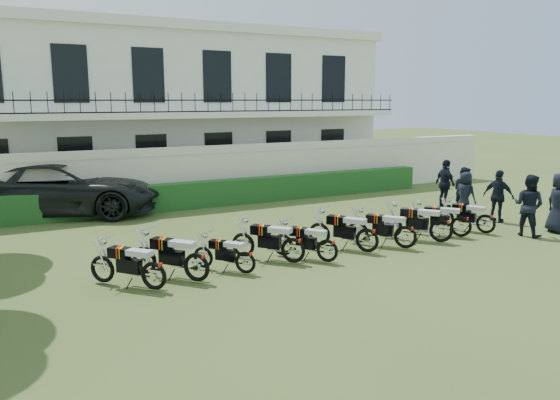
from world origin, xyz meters
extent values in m
plane|color=#3A4F1F|center=(0.00, 0.00, 0.00)|extent=(100.00, 100.00, 0.00)
cube|color=#F0E6CA|center=(0.00, 8.00, 1.00)|extent=(30.00, 0.30, 2.00)
cube|color=#F0E6CA|center=(0.00, 8.00, 2.15)|extent=(30.00, 0.35, 0.30)
cube|color=#1C4E1E|center=(1.00, 7.20, 0.50)|extent=(18.00, 0.60, 1.00)
cube|color=white|center=(0.00, 14.00, 3.50)|extent=(20.00, 8.00, 7.00)
cube|color=white|center=(0.00, 14.00, 7.20)|extent=(20.40, 8.40, 0.40)
cube|color=white|center=(0.00, 9.30, 3.50)|extent=(20.00, 1.40, 0.25)
cube|color=black|center=(0.00, 8.65, 4.10)|extent=(20.00, 0.05, 0.05)
cube|color=black|center=(0.00, 8.65, 3.65)|extent=(20.00, 0.05, 0.05)
cube|color=black|center=(-4.50, 10.02, 1.60)|extent=(1.30, 0.12, 2.20)
cube|color=black|center=(-4.50, 10.02, 5.10)|extent=(1.30, 0.12, 2.20)
cube|color=black|center=(-1.50, 10.02, 1.60)|extent=(1.30, 0.12, 2.20)
cube|color=black|center=(-1.50, 10.02, 5.10)|extent=(1.30, 0.12, 2.20)
cube|color=black|center=(1.50, 10.02, 1.60)|extent=(1.30, 0.12, 2.20)
cube|color=black|center=(1.50, 10.02, 5.10)|extent=(1.30, 0.12, 2.20)
cube|color=black|center=(4.50, 10.02, 1.60)|extent=(1.30, 0.12, 2.20)
cube|color=black|center=(4.50, 10.02, 5.10)|extent=(1.30, 0.12, 2.20)
cube|color=black|center=(7.50, 10.02, 1.60)|extent=(1.30, 0.12, 2.20)
cube|color=black|center=(7.50, 10.02, 5.10)|extent=(1.30, 0.12, 2.20)
torus|color=black|center=(-4.04, -1.84, 0.31)|extent=(0.49, 0.54, 0.64)
torus|color=black|center=(-4.94, -0.82, 0.31)|extent=(0.49, 0.54, 0.64)
cube|color=black|center=(-4.45, -1.37, 0.47)|extent=(0.52, 0.56, 0.31)
cube|color=black|center=(-4.61, -1.19, 0.75)|extent=(0.52, 0.53, 0.23)
cube|color=red|center=(-4.61, -1.19, 0.76)|extent=(0.21, 0.29, 0.24)
cube|color=#E6B10C|center=(-4.57, -1.23, 0.76)|extent=(0.18, 0.27, 0.24)
cube|color=beige|center=(-4.26, -1.58, 0.80)|extent=(0.57, 0.60, 0.13)
cylinder|color=silver|center=(-4.83, -0.94, 1.07)|extent=(0.49, 0.44, 0.03)
torus|color=black|center=(-3.02, -1.79, 0.33)|extent=(0.50, 0.59, 0.67)
torus|color=black|center=(-3.93, -0.68, 0.33)|extent=(0.50, 0.59, 0.67)
cube|color=black|center=(-3.44, -1.28, 0.50)|extent=(0.54, 0.60, 0.33)
cube|color=black|center=(-3.60, -1.08, 0.80)|extent=(0.54, 0.57, 0.24)
cube|color=red|center=(-3.60, -1.08, 0.81)|extent=(0.23, 0.30, 0.25)
cube|color=#E6B10C|center=(-3.56, -1.14, 0.81)|extent=(0.20, 0.28, 0.25)
cube|color=beige|center=(-3.25, -1.51, 0.84)|extent=(0.59, 0.64, 0.13)
cylinder|color=silver|center=(-3.83, -0.81, 1.13)|extent=(0.54, 0.45, 0.03)
torus|color=black|center=(-1.88, -1.65, 0.27)|extent=(0.41, 0.47, 0.54)
torus|color=black|center=(-2.62, -0.76, 0.27)|extent=(0.41, 0.47, 0.54)
cube|color=black|center=(-2.22, -1.24, 0.40)|extent=(0.44, 0.48, 0.27)
cube|color=black|center=(-2.35, -1.08, 0.64)|extent=(0.43, 0.46, 0.20)
cube|color=red|center=(-2.35, -1.08, 0.65)|extent=(0.18, 0.24, 0.20)
cube|color=#E6B10C|center=(-2.32, -1.12, 0.65)|extent=(0.16, 0.23, 0.20)
cube|color=beige|center=(-2.07, -1.42, 0.68)|extent=(0.48, 0.51, 0.11)
cylinder|color=silver|center=(-2.53, -0.86, 0.91)|extent=(0.43, 0.36, 0.03)
torus|color=black|center=(-0.37, -1.52, 0.32)|extent=(0.50, 0.57, 0.66)
torus|color=black|center=(-1.28, -0.45, 0.32)|extent=(0.50, 0.57, 0.66)
cube|color=black|center=(-0.79, -1.03, 0.49)|extent=(0.53, 0.58, 0.32)
cube|color=black|center=(-0.95, -0.84, 0.78)|extent=(0.53, 0.55, 0.24)
cube|color=red|center=(-0.95, -0.84, 0.79)|extent=(0.22, 0.30, 0.25)
cube|color=#E6B10C|center=(-0.91, -0.89, 0.79)|extent=(0.19, 0.28, 0.25)
cube|color=beige|center=(-0.60, -1.25, 0.82)|extent=(0.58, 0.62, 0.13)
cylinder|color=silver|center=(-1.17, -0.57, 1.10)|extent=(0.52, 0.44, 0.03)
torus|color=black|center=(0.35, -1.85, 0.29)|extent=(0.41, 0.54, 0.60)
torus|color=black|center=(-0.38, -0.81, 0.29)|extent=(0.41, 0.54, 0.60)
cube|color=black|center=(0.01, -1.37, 0.44)|extent=(0.45, 0.54, 0.29)
cube|color=black|center=(-0.12, -1.19, 0.71)|extent=(0.46, 0.51, 0.22)
cube|color=red|center=(-0.12, -1.19, 0.72)|extent=(0.22, 0.26, 0.23)
cube|color=#E6B10C|center=(-0.08, -1.23, 0.72)|extent=(0.19, 0.24, 0.23)
cube|color=beige|center=(0.16, -1.59, 0.75)|extent=(0.50, 0.58, 0.12)
cylinder|color=silver|center=(-0.30, -0.93, 1.00)|extent=(0.50, 0.36, 0.03)
torus|color=black|center=(1.82, -1.67, 0.33)|extent=(0.45, 0.62, 0.67)
torus|color=black|center=(1.04, -0.48, 0.33)|extent=(0.45, 0.62, 0.67)
cube|color=black|center=(1.46, -1.12, 0.49)|extent=(0.50, 0.61, 0.33)
cube|color=black|center=(1.32, -0.91, 0.79)|extent=(0.51, 0.57, 0.24)
cube|color=red|center=(1.32, -0.91, 0.80)|extent=(0.25, 0.29, 0.25)
cube|color=#E6B10C|center=(1.36, -0.96, 0.80)|extent=(0.22, 0.27, 0.25)
cube|color=beige|center=(1.62, -1.37, 0.84)|extent=(0.55, 0.65, 0.13)
cylinder|color=silver|center=(1.13, -0.61, 1.12)|extent=(0.57, 0.39, 0.03)
torus|color=black|center=(3.04, -1.79, 0.32)|extent=(0.47, 0.57, 0.65)
torus|color=black|center=(2.20, -0.70, 0.32)|extent=(0.47, 0.57, 0.65)
cube|color=black|center=(2.65, -1.29, 0.48)|extent=(0.51, 0.58, 0.32)
cube|color=black|center=(2.50, -1.10, 0.76)|extent=(0.51, 0.55, 0.23)
cube|color=red|center=(2.50, -1.10, 0.77)|extent=(0.22, 0.29, 0.24)
cube|color=#E6B10C|center=(2.54, -1.15, 0.77)|extent=(0.20, 0.27, 0.24)
cube|color=beige|center=(2.82, -1.51, 0.80)|extent=(0.56, 0.62, 0.13)
cylinder|color=silver|center=(2.29, -0.83, 1.08)|extent=(0.52, 0.41, 0.03)
torus|color=black|center=(4.45, -1.76, 0.33)|extent=(0.52, 0.58, 0.68)
torus|color=black|center=(3.51, -0.66, 0.33)|extent=(0.52, 0.58, 0.68)
cube|color=black|center=(4.01, -1.25, 0.50)|extent=(0.55, 0.60, 0.33)
cube|color=black|center=(3.85, -1.06, 0.80)|extent=(0.55, 0.57, 0.25)
cube|color=red|center=(3.85, -1.06, 0.82)|extent=(0.23, 0.31, 0.26)
cube|color=#E6B10C|center=(3.89, -1.11, 0.82)|extent=(0.20, 0.29, 0.26)
cube|color=beige|center=(4.21, -1.48, 0.85)|extent=(0.60, 0.64, 0.13)
cylinder|color=silver|center=(3.62, -0.78, 1.14)|extent=(0.53, 0.46, 0.03)
torus|color=black|center=(5.41, -1.53, 0.31)|extent=(0.48, 0.54, 0.63)
torus|color=black|center=(4.53, -0.50, 0.31)|extent=(0.48, 0.54, 0.63)
cube|color=black|center=(5.00, -1.06, 0.47)|extent=(0.51, 0.55, 0.31)
cube|color=black|center=(4.85, -0.88, 0.75)|extent=(0.51, 0.53, 0.23)
cube|color=red|center=(4.85, -0.88, 0.76)|extent=(0.21, 0.28, 0.24)
cube|color=#E6B10C|center=(4.89, -0.92, 0.76)|extent=(0.18, 0.27, 0.24)
cube|color=beige|center=(5.18, -1.27, 0.79)|extent=(0.56, 0.59, 0.12)
cylinder|color=silver|center=(4.63, -0.62, 1.06)|extent=(0.49, 0.43, 0.03)
torus|color=black|center=(6.27, -1.63, 0.30)|extent=(0.34, 0.58, 0.60)
torus|color=black|center=(5.71, -0.47, 0.30)|extent=(0.34, 0.58, 0.60)
cube|color=black|center=(6.01, -1.09, 0.45)|extent=(0.40, 0.57, 0.30)
cube|color=black|center=(5.91, -0.89, 0.71)|extent=(0.43, 0.51, 0.22)
cube|color=red|center=(5.91, -0.89, 0.72)|extent=(0.24, 0.25, 0.23)
cube|color=#E6B10C|center=(5.94, -0.94, 0.72)|extent=(0.22, 0.23, 0.23)
cube|color=beige|center=(6.13, -1.33, 0.75)|extent=(0.45, 0.59, 0.12)
cylinder|color=silver|center=(5.77, -0.60, 1.01)|extent=(0.55, 0.29, 0.03)
imported|color=black|center=(-5.29, 8.16, 0.96)|extent=(7.57, 5.34, 1.92)
imported|color=black|center=(8.15, -1.95, 0.95)|extent=(0.76, 1.02, 1.90)
imported|color=black|center=(6.96, -1.78, 0.95)|extent=(0.92, 1.07, 1.90)
imported|color=black|center=(7.68, -0.02, 0.90)|extent=(0.73, 1.13, 1.79)
imported|color=black|center=(7.28, 1.08, 0.82)|extent=(0.70, 0.90, 1.63)
imported|color=black|center=(7.74, 1.59, 0.86)|extent=(0.67, 0.85, 1.72)
imported|color=black|center=(7.96, 2.74, 0.93)|extent=(0.62, 1.15, 1.87)
camera|label=1|loc=(-7.35, -12.67, 4.12)|focal=35.00mm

